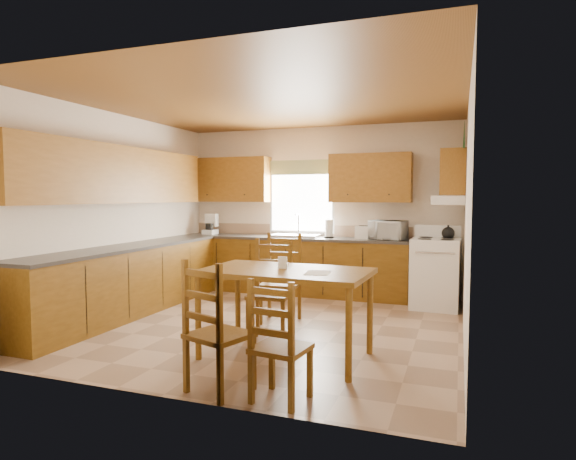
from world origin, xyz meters
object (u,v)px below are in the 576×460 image
(stove, at_px, (436,274))
(chair_near_right, at_px, (281,340))
(dining_table, at_px, (286,313))
(microwave, at_px, (388,230))
(chair_far_left, at_px, (281,278))
(chair_far_right, at_px, (270,289))
(chair_near_left, at_px, (219,326))

(stove, xyz_separation_m, chair_near_right, (-0.97, -3.64, -0.01))
(stove, height_order, dining_table, stove)
(dining_table, relative_size, chair_near_right, 1.69)
(chair_near_right, bearing_deg, microwave, -86.09)
(stove, bearing_deg, chair_far_left, -137.97)
(chair_far_left, bearing_deg, microwave, 53.01)
(microwave, xyz_separation_m, dining_table, (-0.57, -2.96, -0.63))
(stove, distance_m, microwave, 0.97)
(chair_far_left, height_order, chair_far_right, chair_far_left)
(microwave, height_order, dining_table, microwave)
(chair_near_right, bearing_deg, chair_far_left, -61.75)
(chair_far_left, xyz_separation_m, chair_far_right, (0.10, -0.62, -0.01))
(dining_table, distance_m, chair_far_left, 1.32)
(stove, relative_size, chair_near_right, 1.01)
(microwave, distance_m, dining_table, 3.08)
(chair_near_left, xyz_separation_m, chair_far_right, (-0.19, 1.56, 0.01))
(dining_table, distance_m, chair_far_right, 0.72)
(chair_near_left, bearing_deg, microwave, -82.72)
(dining_table, relative_size, chair_far_left, 1.47)
(microwave, xyz_separation_m, chair_near_right, (-0.25, -3.93, -0.59))
(stove, height_order, chair_near_left, chair_near_left)
(stove, xyz_separation_m, chair_far_right, (-1.69, -2.08, 0.06))
(stove, bearing_deg, chair_near_right, -102.02)
(dining_table, xyz_separation_m, chair_far_left, (-0.51, 1.21, 0.12))
(chair_far_left, relative_size, chair_far_right, 1.02)
(stove, relative_size, chair_near_left, 0.90)
(stove, distance_m, chair_far_right, 2.68)
(stove, height_order, chair_far_right, chair_far_right)
(dining_table, relative_size, chair_far_right, 1.49)
(stove, xyz_separation_m, dining_table, (-1.28, -2.67, -0.05))
(microwave, height_order, chair_near_right, microwave)
(chair_near_right, height_order, chair_far_right, chair_far_right)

